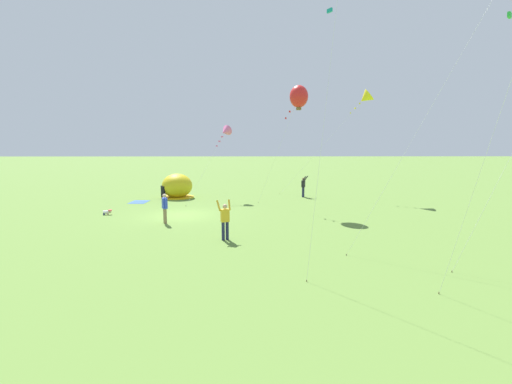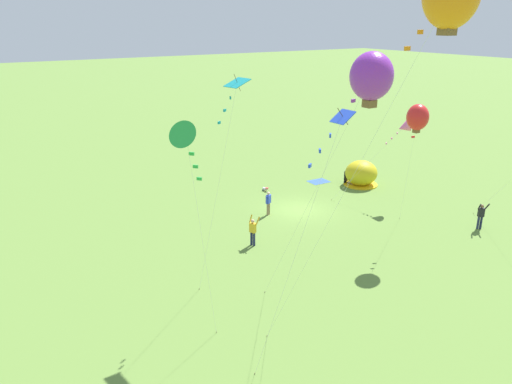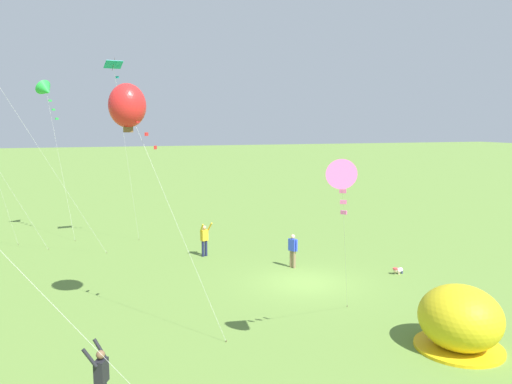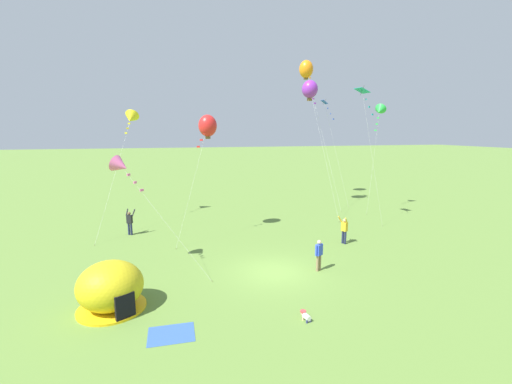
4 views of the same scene
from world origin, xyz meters
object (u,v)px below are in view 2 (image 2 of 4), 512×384
toddler_crawling (265,189)px  kite_blue (333,135)px  kite_green (187,138)px  person_flying_kite (481,215)px  kite_red (418,117)px  kite_purple (371,76)px  person_far_back (268,202)px  person_arms_raised (253,230)px  popup_tent (361,174)px  kite_pink (404,127)px  kite_teal (235,91)px

toddler_crawling → kite_blue: size_ratio=0.05×
kite_green → person_flying_kite: bearing=-174.2°
kite_red → kite_blue: (12.70, 7.26, 1.88)m
person_flying_kite → kite_red: (5.66, -1.32, 6.84)m
toddler_crawling → kite_purple: kite_purple is taller
person_far_back → person_arms_raised: (3.61, 3.72, 0.03)m
kite_blue → kite_purple: kite_purple is taller
person_arms_raised → popup_tent: bearing=-159.5°
person_flying_kite → kite_green: bearing=5.8°
kite_pink → kite_red: bearing=46.5°
popup_tent → toddler_crawling: size_ratio=5.07×
popup_tent → toddler_crawling: 8.20m
toddler_crawling → kite_green: (14.01, 16.25, 9.14)m
person_arms_raised → kite_pink: kite_pink is taller
toddler_crawling → kite_purple: 23.87m
person_flying_kite → kite_purple: 19.98m
kite_teal → toddler_crawling: bearing=-128.5°
person_arms_raised → kite_pink: size_ratio=0.30×
person_flying_kite → kite_green: 23.44m
person_arms_raised → kite_green: size_ratio=0.19×
person_flying_kite → person_arms_raised: bearing=-22.7°
person_flying_kite → kite_pink: size_ratio=0.30×
kite_pink → kite_teal: size_ratio=0.57×
popup_tent → person_arms_raised: size_ratio=1.49×
person_flying_kite → popup_tent: bearing=-89.0°
kite_purple → popup_tent: bearing=-134.4°
toddler_crawling → person_arms_raised: size_ratio=0.29×
person_arms_raised → kite_pink: (-13.61, -0.93, 4.69)m
popup_tent → person_flying_kite: popup_tent is taller
kite_purple → person_arms_raised: bearing=-101.0°
kite_red → person_far_back: bearing=-60.0°
person_flying_kite → kite_blue: 21.18m
popup_tent → person_flying_kite: 11.06m
person_flying_kite → toddler_crawling: bearing=-60.9°
kite_pink → person_far_back: bearing=-15.6°
kite_pink → kite_purple: size_ratio=0.51×
person_far_back → person_flying_kite: person_flying_kite is taller
person_far_back → kite_red: (-4.78, 8.29, 6.88)m
person_flying_kite → kite_teal: kite_teal is taller
person_flying_kite → kite_purple: kite_purple is taller
toddler_crawling → kite_teal: bearing=51.5°
toddler_crawling → kite_pink: bearing=135.6°
kite_purple → kite_teal: (1.40, -6.98, -1.19)m
person_arms_raised → kite_red: bearing=151.5°
popup_tent → kite_purple: kite_purple is taller
person_arms_raised → person_flying_kite: size_ratio=1.00×
person_flying_kite → kite_pink: (0.44, -6.81, 4.69)m
popup_tent → kite_pink: bearing=86.5°
person_far_back → kite_blue: kite_blue is taller
kite_pink → kite_purple: kite_purple is taller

